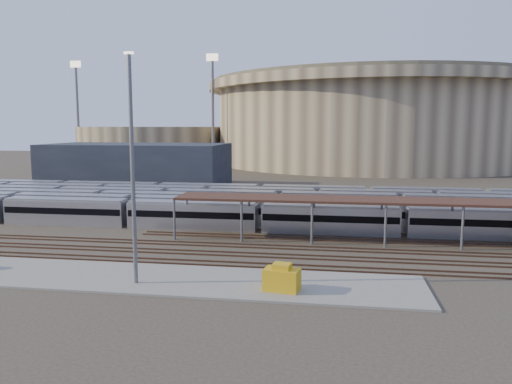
{
  "coord_description": "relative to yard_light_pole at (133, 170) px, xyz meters",
  "views": [
    {
      "loc": [
        11.8,
        -57.65,
        14.08
      ],
      "look_at": [
        0.65,
        12.0,
        4.8
      ],
      "focal_mm": 35.0,
      "sensor_mm": 36.0,
      "label": 1
    }
  ],
  "objects": [
    {
      "name": "stadium",
      "position": [
        30.63,
        156.72,
        6.12
      ],
      "size": [
        124.0,
        124.0,
        32.5
      ],
      "color": "tan",
      "rests_on": "ground"
    },
    {
      "name": "subway_trains",
      "position": [
        3.53,
        35.22,
        -8.55
      ],
      "size": [
        124.88,
        23.9,
        3.6
      ],
      "color": "#B5B5BA",
      "rests_on": "ground"
    },
    {
      "name": "floodlight_0",
      "position": [
        -24.37,
        126.72,
        10.3
      ],
      "size": [
        4.0,
        1.0,
        38.4
      ],
      "color": "slate",
      "rests_on": "ground"
    },
    {
      "name": "secondary_arena",
      "position": [
        -54.37,
        146.72,
        -3.35
      ],
      "size": [
        56.0,
        56.0,
        14.0
      ],
      "primitive_type": "cylinder",
      "color": "tan",
      "rests_on": "ground"
    },
    {
      "name": "service_building",
      "position": [
        -29.37,
        71.72,
        -5.35
      ],
      "size": [
        42.0,
        20.0,
        10.0
      ],
      "primitive_type": "cube",
      "color": "#1E232D",
      "rests_on": "ground"
    },
    {
      "name": "floodlight_3",
      "position": [
        -4.37,
        176.72,
        10.3
      ],
      "size": [
        4.0,
        1.0,
        38.4
      ],
      "color": "slate",
      "rests_on": "ground"
    },
    {
      "name": "floodlight_1",
      "position": [
        -79.37,
        136.72,
        10.3
      ],
      "size": [
        4.0,
        1.0,
        38.4
      ],
      "color": "slate",
      "rests_on": "ground"
    },
    {
      "name": "ground",
      "position": [
        5.63,
        16.72,
        -10.35
      ],
      "size": [
        420.0,
        420.0,
        0.0
      ],
      "primitive_type": "plane",
      "color": "#383026",
      "rests_on": "ground"
    },
    {
      "name": "apron",
      "position": [
        0.63,
        1.72,
        -10.25
      ],
      "size": [
        50.0,
        9.0,
        0.2
      ],
      "primitive_type": "cube",
      "color": "gray",
      "rests_on": "ground"
    },
    {
      "name": "empty_tracks",
      "position": [
        5.63,
        11.72,
        -10.26
      ],
      "size": [
        170.0,
        9.62,
        0.18
      ],
      "color": "#4C3323",
      "rests_on": "ground"
    },
    {
      "name": "inspection_shed",
      "position": [
        27.63,
        20.72,
        -5.37
      ],
      "size": [
        60.3,
        6.0,
        5.3
      ],
      "color": "slate",
      "rests_on": "ground"
    },
    {
      "name": "yellow_equipment",
      "position": [
        13.1,
        0.04,
        -9.22
      ],
      "size": [
        3.26,
        2.35,
        1.86
      ],
      "primitive_type": "cube",
      "rotation": [
        0.0,
        0.0,
        -0.17
      ],
      "color": "#C39912",
      "rests_on": "apron"
    },
    {
      "name": "yard_light_pole",
      "position": [
        0.0,
        0.0,
        0.0
      ],
      "size": [
        0.82,
        0.36,
        20.13
      ],
      "color": "slate",
      "rests_on": "apron"
    }
  ]
}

